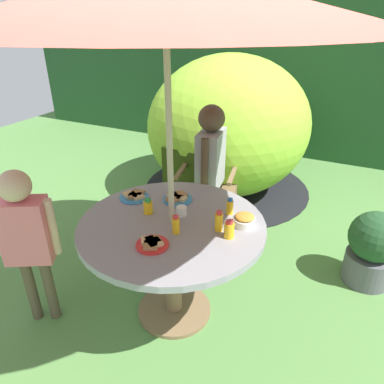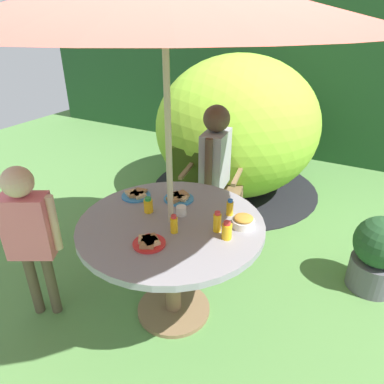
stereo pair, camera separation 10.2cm
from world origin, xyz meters
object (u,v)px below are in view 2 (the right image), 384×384
(wooden_chair, at_px, (216,177))
(snack_bowl, at_px, (243,221))
(juice_bottle_near_right, at_px, (230,208))
(cup_near, at_px, (181,211))
(child_in_grey_shirt, at_px, (215,160))
(plate_front_edge, at_px, (178,198))
(juice_bottle_near_left, at_px, (174,224))
(garden_table, at_px, (172,240))
(juice_bottle_mid_left, at_px, (217,222))
(child_in_pink_shirt, at_px, (28,226))
(plate_far_left, at_px, (136,195))
(potted_plant, at_px, (378,253))
(dome_tent, at_px, (238,127))
(juice_bottle_far_right, at_px, (148,205))
(juice_bottle_center_back, at_px, (227,231))
(plate_center_front, at_px, (149,242))

(wooden_chair, relative_size, snack_bowl, 7.13)
(juice_bottle_near_right, distance_m, cup_near, 0.31)
(child_in_grey_shirt, distance_m, plate_front_edge, 0.64)
(juice_bottle_near_left, bearing_deg, wooden_chair, 103.78)
(garden_table, relative_size, juice_bottle_mid_left, 8.92)
(child_in_pink_shirt, relative_size, plate_far_left, 5.50)
(potted_plant, bearing_deg, child_in_pink_shirt, -145.39)
(snack_bowl, bearing_deg, juice_bottle_near_right, 144.64)
(wooden_chair, xyz_separation_m, dome_tent, (-0.15, 0.89, 0.22))
(potted_plant, xyz_separation_m, plate_front_edge, (-1.31, -0.67, 0.45))
(plate_far_left, bearing_deg, wooden_chair, 80.27)
(juice_bottle_mid_left, bearing_deg, juice_bottle_near_right, 92.29)
(juice_bottle_far_right, bearing_deg, plate_far_left, 145.63)
(wooden_chair, bearing_deg, plate_front_edge, -93.51)
(juice_bottle_center_back, bearing_deg, child_in_pink_shirt, -159.76)
(potted_plant, xyz_separation_m, plate_far_left, (-1.60, -0.77, 0.45))
(dome_tent, height_order, juice_bottle_near_right, dome_tent)
(potted_plant, distance_m, cup_near, 1.53)
(garden_table, relative_size, juice_bottle_far_right, 11.21)
(dome_tent, relative_size, plate_front_edge, 10.32)
(juice_bottle_mid_left, bearing_deg, plate_center_front, -131.99)
(wooden_chair, relative_size, juice_bottle_mid_left, 7.53)
(juice_bottle_near_left, bearing_deg, dome_tent, 102.14)
(snack_bowl, relative_size, juice_bottle_far_right, 1.33)
(potted_plant, relative_size, child_in_grey_shirt, 0.48)
(plate_center_front, distance_m, juice_bottle_near_left, 0.19)
(wooden_chair, height_order, child_in_pink_shirt, child_in_pink_shirt)
(garden_table, relative_size, juice_bottle_near_left, 10.06)
(child_in_grey_shirt, bearing_deg, plate_front_edge, -6.26)
(child_in_pink_shirt, relative_size, plate_front_edge, 5.39)
(plate_far_left, relative_size, juice_bottle_center_back, 1.83)
(snack_bowl, relative_size, juice_bottle_mid_left, 1.06)
(juice_bottle_far_right, relative_size, juice_bottle_center_back, 0.94)
(potted_plant, height_order, plate_center_front, plate_center_front)
(snack_bowl, height_order, plate_front_edge, snack_bowl)
(dome_tent, xyz_separation_m, juice_bottle_near_left, (0.46, -2.12, 0.04))
(potted_plant, relative_size, child_in_pink_shirt, 0.54)
(wooden_chair, distance_m, juice_bottle_mid_left, 1.24)
(juice_bottle_center_back, distance_m, cup_near, 0.38)
(garden_table, relative_size, child_in_pink_shirt, 1.05)
(plate_center_front, bearing_deg, juice_bottle_near_left, 70.89)
(wooden_chair, bearing_deg, juice_bottle_far_right, -99.42)
(plate_center_front, distance_m, juice_bottle_mid_left, 0.42)
(juice_bottle_mid_left, xyz_separation_m, cup_near, (-0.28, 0.06, -0.03))
(juice_bottle_far_right, bearing_deg, dome_tent, 95.35)
(wooden_chair, xyz_separation_m, juice_bottle_near_right, (0.51, -0.89, 0.26))
(garden_table, height_order, juice_bottle_center_back, juice_bottle_center_back)
(child_in_pink_shirt, distance_m, juice_bottle_mid_left, 1.18)
(garden_table, height_order, juice_bottle_far_right, juice_bottle_far_right)
(plate_far_left, relative_size, juice_bottle_near_right, 1.82)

